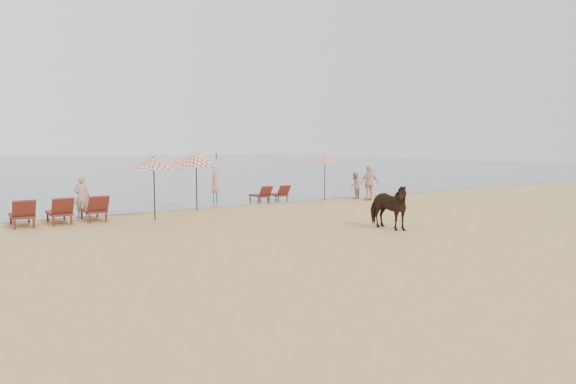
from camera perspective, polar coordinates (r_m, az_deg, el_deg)
name	(u,v)px	position (r m, az deg, el deg)	size (l,w,h in m)	color
ground	(374,239)	(15.37, 10.20, -5.55)	(120.00, 120.00, 0.00)	tan
sea	(50,164)	(91.65, -26.36, 2.98)	(160.00, 140.00, 0.06)	#51606B
lounger_cluster_left	(60,211)	(19.93, -25.40, -2.06)	(3.28, 2.00, 0.71)	#622817
lounger_cluster_right	(270,194)	(25.37, -2.10, -0.23)	(1.77, 1.70, 0.61)	#622817
umbrella_open_left_a	(154,163)	(19.57, -15.64, 3.29)	(2.20, 2.20, 2.50)	black
umbrella_open_left_b	(196,158)	(22.20, -10.85, 3.93)	(2.15, 2.19, 2.74)	black
umbrella_open_right	(325,159)	(26.27, 4.40, 3.92)	(2.04, 2.04, 2.49)	black
umbrella_closed_left	(216,172)	(25.05, -8.47, 2.34)	(0.32, 0.32, 2.60)	black
umbrella_closed_right	(213,179)	(25.19, -8.85, 1.59)	(0.25, 0.25, 2.05)	black
cow	(387,207)	(17.23, 11.68, -1.70)	(0.87, 1.90, 1.60)	black
beachgoer_left	(82,197)	(21.51, -23.26, -0.51)	(0.62, 0.41, 1.71)	tan
beachgoer_right_a	(355,185)	(27.16, 7.92, 0.77)	(0.72, 0.56, 1.48)	tan
beachgoer_right_b	(369,183)	(26.37, 9.60, 1.05)	(1.10, 0.46, 1.88)	#DAA988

